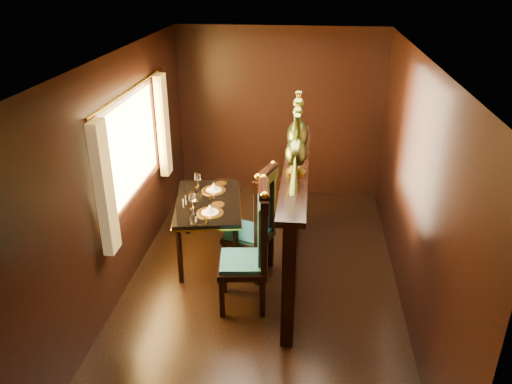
# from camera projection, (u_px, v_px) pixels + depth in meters

# --- Properties ---
(ground) EXTENTS (5.00, 5.00, 0.00)m
(ground) POSITION_uv_depth(u_px,v_px,m) (262.00, 283.00, 5.63)
(ground) COLOR black
(ground) RESTS_ON ground
(room_shell) EXTENTS (3.04, 5.04, 2.52)m
(room_shell) POSITION_uv_depth(u_px,v_px,m) (255.00, 150.00, 4.99)
(room_shell) COLOR black
(room_shell) RESTS_ON ground
(partition) EXTENTS (0.26, 2.70, 1.36)m
(partition) POSITION_uv_depth(u_px,v_px,m) (294.00, 216.00, 5.57)
(partition) COLOR black
(partition) RESTS_ON ground
(dining_table) EXTENTS (0.96, 1.37, 0.94)m
(dining_table) POSITION_uv_depth(u_px,v_px,m) (208.00, 206.00, 5.89)
(dining_table) COLOR black
(dining_table) RESTS_ON ground
(chair_left) EXTENTS (0.56, 0.58, 1.40)m
(chair_left) POSITION_uv_depth(u_px,v_px,m) (255.00, 244.00, 4.99)
(chair_left) COLOR black
(chair_left) RESTS_ON ground
(chair_right) EXTENTS (0.62, 0.63, 1.35)m
(chair_right) POSITION_uv_depth(u_px,v_px,m) (259.00, 220.00, 5.51)
(chair_right) COLOR black
(chair_right) RESTS_ON ground
(peacock_left) EXTENTS (0.22, 0.59, 0.71)m
(peacock_left) POSITION_uv_depth(u_px,v_px,m) (296.00, 141.00, 4.85)
(peacock_left) COLOR #1B532E
(peacock_left) RESTS_ON partition
(peacock_right) EXTENTS (0.24, 0.65, 0.77)m
(peacock_right) POSITION_uv_depth(u_px,v_px,m) (298.00, 123.00, 5.28)
(peacock_right) COLOR #1B532E
(peacock_right) RESTS_ON partition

